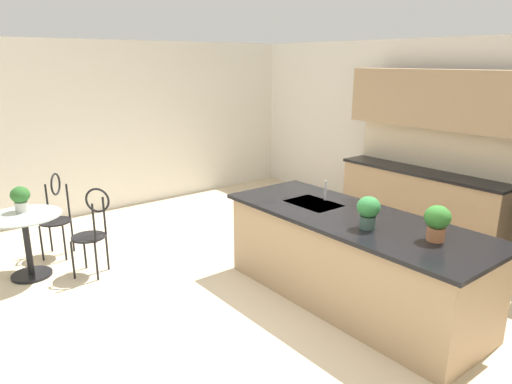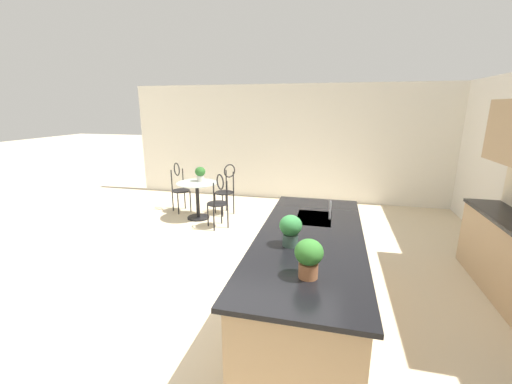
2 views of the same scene
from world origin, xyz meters
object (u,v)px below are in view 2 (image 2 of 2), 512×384
bistro_table (197,197)px  chair_near_window (226,187)px  chair_by_island (219,198)px  potted_plant_counter_far (309,256)px  potted_plant_on_table (200,173)px  chair_toward_desk (179,185)px  potted_plant_counter_near (291,229)px

bistro_table → chair_near_window: chair_near_window is taller
chair_by_island → potted_plant_counter_far: (3.07, 1.86, 0.52)m
chair_near_window → potted_plant_on_table: (0.31, -0.43, 0.33)m
chair_near_window → bistro_table: bearing=-45.4°
chair_toward_desk → potted_plant_counter_far: potted_plant_counter_far is taller
chair_near_window → potted_plant_on_table: chair_near_window is taller
potted_plant_on_table → chair_near_window: bearing=125.6°
chair_toward_desk → potted_plant_on_table: (0.23, 0.59, 0.33)m
chair_near_window → chair_toward_desk: 1.03m
bistro_table → chair_toward_desk: size_ratio=0.77×
chair_near_window → chair_toward_desk: size_ratio=1.00×
chair_near_window → potted_plant_counter_far: size_ratio=3.38×
bistro_table → potted_plant_on_table: size_ratio=2.73×
potted_plant_counter_far → bistro_table: bearing=-144.8°
bistro_table → potted_plant_counter_near: potted_plant_counter_near is taller
bistro_table → chair_near_window: 0.65m
chair_near_window → chair_by_island: size_ratio=1.00×
chair_by_island → potted_plant_counter_far: bearing=31.2°
bistro_table → potted_plant_counter_near: 3.76m
potted_plant_counter_near → potted_plant_counter_far: bearing=21.1°
chair_by_island → potted_plant_on_table: (-0.56, -0.58, 0.33)m
chair_near_window → potted_plant_counter_near: 3.87m
bistro_table → potted_plant_on_table: bearing=171.1°
bistro_table → chair_by_island: chair_by_island is taller
potted_plant_on_table → potted_plant_counter_far: 4.38m
bistro_table → potted_plant_counter_far: 4.33m
chair_by_island → potted_plant_counter_near: (2.52, 1.65, 0.52)m
chair_toward_desk → potted_plant_counter_near: size_ratio=3.49×
potted_plant_on_table → potted_plant_counter_near: potted_plant_counter_near is taller
chair_by_island → potted_plant_counter_far: size_ratio=3.38×
chair_by_island → potted_plant_on_table: chair_by_island is taller
bistro_table → chair_by_island: size_ratio=0.77×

